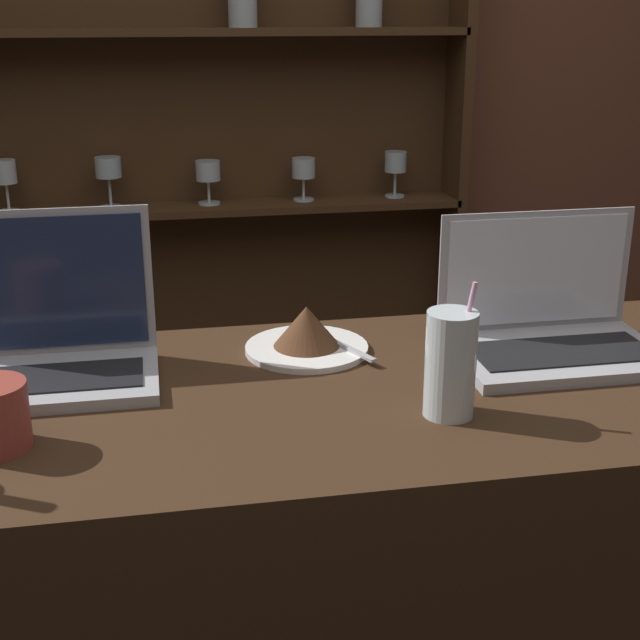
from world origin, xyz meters
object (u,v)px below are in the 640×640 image
at_px(laptop_near, 54,340).
at_px(water_glass, 450,364).
at_px(cake_plate, 307,334).
at_px(laptop_far, 550,324).

bearing_deg(laptop_near, water_glass, -23.60).
xyz_separation_m(cake_plate, water_glass, (0.15, -0.28, 0.05)).
height_order(laptop_near, cake_plate, laptop_near).
xyz_separation_m(laptop_far, water_glass, (-0.24, -0.20, 0.03)).
bearing_deg(cake_plate, laptop_far, -10.88).
relative_size(laptop_near, laptop_far, 0.90).
height_order(laptop_far, cake_plate, laptop_far).
relative_size(laptop_near, cake_plate, 1.50).
xyz_separation_m(laptop_near, laptop_far, (0.79, -0.04, -0.01)).
height_order(laptop_far, water_glass, laptop_far).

